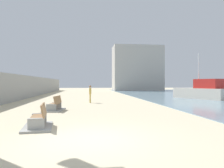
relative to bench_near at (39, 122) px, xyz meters
name	(u,v)px	position (x,y,z in m)	size (l,w,h in m)	color
ground_plane	(87,99)	(2.03, 15.98, -0.23)	(120.00, 120.00, 0.00)	beige
seawall	(19,87)	(-5.47, 15.98, 1.13)	(0.80, 64.00, 2.73)	#9E9E99
bench_near	(39,122)	(0.00, 0.00, 0.00)	(1.35, 2.22, 0.98)	#9E9E99
bench_far	(55,107)	(-0.16, 5.59, 0.00)	(1.35, 2.22, 0.98)	#9E9E99
person_walking	(90,93)	(2.27, 11.15, 0.71)	(0.22, 0.53, 1.62)	gold
boat_outer	(203,91)	(15.24, 14.61, 0.65)	(4.76, 6.83, 5.31)	beige
harbor_building	(137,68)	(14.41, 43.98, 5.25)	(12.00, 6.00, 10.96)	#ADAAA3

